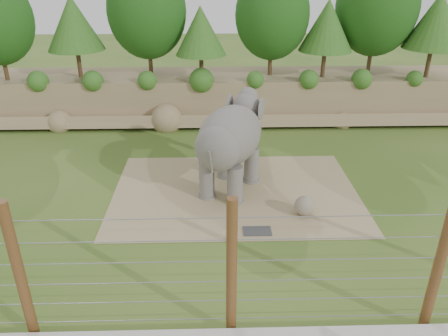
{
  "coord_description": "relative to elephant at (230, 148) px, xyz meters",
  "views": [
    {
      "loc": [
        -0.41,
        -12.79,
        8.74
      ],
      "look_at": [
        0.0,
        2.0,
        1.6
      ],
      "focal_mm": 35.0,
      "sensor_mm": 36.0,
      "label": 1
    }
  ],
  "objects": [
    {
      "name": "stone_ball",
      "position": [
        2.7,
        -2.12,
        -1.47
      ],
      "size": [
        0.74,
        0.74,
        0.74
      ],
      "primitive_type": "sphere",
      "color": "gray",
      "rests_on": "dirt_patch"
    },
    {
      "name": "back_embankment",
      "position": [
        0.31,
        9.39,
        2.11
      ],
      "size": [
        30.0,
        5.52,
        8.77
      ],
      "color": "#837351",
      "rests_on": "ground"
    },
    {
      "name": "drain_grate",
      "position": [
        0.85,
        -3.21,
        -1.82
      ],
      "size": [
        1.0,
        0.6,
        0.03
      ],
      "primitive_type": "cube",
      "color": "#262628",
      "rests_on": "dirt_patch"
    },
    {
      "name": "ground",
      "position": [
        -0.28,
        -3.29,
        -1.86
      ],
      "size": [
        90.0,
        90.0,
        0.0
      ],
      "primitive_type": "plane",
      "color": "#385818",
      "rests_on": "ground"
    },
    {
      "name": "elephant",
      "position": [
        0.0,
        0.0,
        0.0
      ],
      "size": [
        3.64,
        4.99,
        3.71
      ],
      "primitive_type": null,
      "rotation": [
        0.0,
        0.0,
        -0.41
      ],
      "color": "#646059",
      "rests_on": "ground"
    },
    {
      "name": "barrier_fence",
      "position": [
        -0.28,
        -7.79,
        0.14
      ],
      "size": [
        20.26,
        0.26,
        4.0
      ],
      "color": "#513017",
      "rests_on": "ground"
    },
    {
      "name": "dirt_patch",
      "position": [
        0.22,
        -0.29,
        -1.85
      ],
      "size": [
        10.0,
        7.0,
        0.02
      ],
      "primitive_type": "cube",
      "color": "tan",
      "rests_on": "ground"
    }
  ]
}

